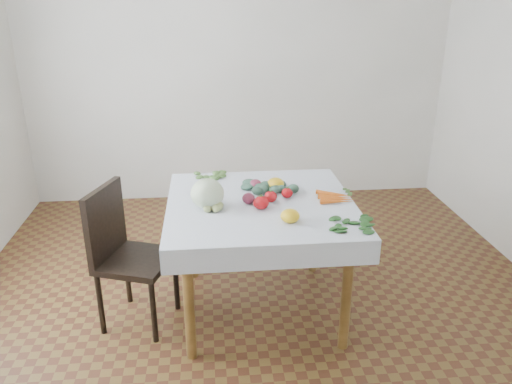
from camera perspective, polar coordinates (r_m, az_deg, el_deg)
ground at (r=3.39m, az=0.50°, el=-13.01°), size 4.00×4.00×0.00m
back_wall at (r=4.81m, az=-2.06°, el=14.79°), size 4.00×0.04×2.70m
table at (r=3.06m, az=0.54°, el=-2.91°), size 1.00×1.00×0.75m
tablecloth at (r=3.02m, az=0.54°, el=-1.20°), size 1.12×1.12×0.01m
chair at (r=3.13m, az=-14.99°, el=-6.15°), size 0.51×0.51×0.89m
cabbage at (r=2.93m, az=-5.58°, el=-0.18°), size 0.25×0.25×0.18m
tomato_a at (r=3.08m, az=3.57°, el=-0.11°), size 0.09×0.09×0.06m
tomato_b at (r=3.01m, az=1.68°, el=-0.54°), size 0.09×0.09×0.07m
tomato_c at (r=2.91m, az=0.47°, el=-1.27°), size 0.10×0.10×0.07m
tomato_d at (r=2.91m, az=0.61°, el=-1.22°), size 0.12×0.12×0.08m
heirloom_back at (r=3.21m, az=2.26°, el=0.96°), size 0.11×0.11×0.08m
heirloom_front at (r=2.75m, az=3.92°, el=-2.74°), size 0.11×0.11×0.07m
onion_a at (r=3.20m, az=-0.07°, el=0.88°), size 0.09×0.09×0.07m
onion_b at (r=2.99m, az=-0.86°, el=-0.73°), size 0.08×0.08×0.07m
tomatillo_cluster at (r=2.89m, az=-4.26°, el=-1.77°), size 0.16×0.10×0.05m
carrot_bunch at (r=3.09m, az=9.19°, el=-0.59°), size 0.21×0.21×0.03m
kale_bunch at (r=3.16m, az=1.61°, el=0.34°), size 0.32×0.32×0.05m
basil_bunch at (r=2.77m, az=11.21°, el=-3.66°), size 0.28×0.23×0.01m
dill_bunch at (r=3.45m, az=-5.09°, el=1.92°), size 0.22×0.17×0.02m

